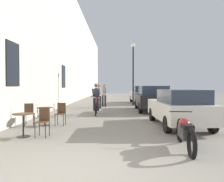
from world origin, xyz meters
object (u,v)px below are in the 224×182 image
(cafe_table_near, at_px, (23,120))
(pedestrian_near, at_px, (99,94))
(cafe_table_mid, at_px, (45,112))
(cafe_chair_mid_toward_wall, at_px, (61,112))
(parked_car_second, at_px, (152,98))
(cyclist_on_bicycle, at_px, (96,100))
(cafe_chair_mid_toward_street, at_px, (29,113))
(street_lamp, at_px, (133,66))
(parked_car_third, at_px, (142,94))
(cafe_chair_near_toward_street, at_px, (43,120))
(pedestrian_mid, at_px, (104,94))
(parked_car_nearest, at_px, (179,107))
(parked_motorcycle, at_px, (185,132))

(cafe_table_near, xyz_separation_m, pedestrian_near, (1.71, 8.68, 0.47))
(cafe_table_near, relative_size, cafe_table_mid, 1.00)
(cafe_table_mid, bearing_deg, cafe_chair_mid_toward_wall, 6.99)
(parked_car_second, bearing_deg, cyclist_on_bicycle, -151.70)
(cafe_table_near, distance_m, cafe_table_mid, 2.00)
(cafe_chair_mid_toward_street, relative_size, pedestrian_near, 0.51)
(cafe_chair_mid_toward_street, relative_size, street_lamp, 0.18)
(pedestrian_near, relative_size, parked_car_third, 0.40)
(cafe_chair_mid_toward_street, height_order, cafe_chair_mid_toward_wall, same)
(pedestrian_near, relative_size, street_lamp, 0.36)
(cafe_chair_mid_toward_street, bearing_deg, cafe_chair_near_toward_street, -58.41)
(pedestrian_mid, xyz_separation_m, parked_car_second, (3.14, -2.86, -0.18))
(cafe_chair_mid_toward_wall, xyz_separation_m, pedestrian_near, (1.05, 6.61, 0.47))
(parked_car_nearest, bearing_deg, cafe_table_mid, 178.40)
(cyclist_on_bicycle, height_order, parked_car_third, cyclist_on_bicycle)
(parked_car_third, bearing_deg, cafe_chair_mid_toward_street, -116.44)
(cafe_chair_mid_toward_street, xyz_separation_m, parked_car_nearest, (5.84, -0.07, 0.22))
(cafe_chair_mid_toward_wall, relative_size, parked_car_nearest, 0.22)
(parked_car_third, height_order, parked_motorcycle, parked_car_third)
(pedestrian_mid, distance_m, street_lamp, 3.17)
(cafe_table_mid, bearing_deg, pedestrian_near, 75.97)
(pedestrian_near, relative_size, pedestrian_mid, 1.00)
(cafe_chair_mid_toward_wall, relative_size, parked_motorcycle, 0.42)
(cafe_table_near, xyz_separation_m, cafe_table_mid, (0.04, 2.00, 0.00))
(pedestrian_mid, height_order, parked_car_third, pedestrian_mid)
(cafe_chair_near_toward_street, relative_size, street_lamp, 0.18)
(cafe_table_mid, distance_m, cyclist_on_bicycle, 3.89)
(cafe_table_mid, relative_size, parked_motorcycle, 0.34)
(pedestrian_near, bearing_deg, parked_car_third, 54.24)
(cafe_chair_near_toward_street, bearing_deg, parked_car_third, 70.93)
(parked_car_nearest, bearing_deg, pedestrian_near, 117.66)
(parked_motorcycle, bearing_deg, parked_car_second, 86.21)
(pedestrian_near, bearing_deg, cyclist_on_bicycle, -88.70)
(parked_motorcycle, bearing_deg, cafe_table_near, 165.07)
(cafe_table_mid, distance_m, cafe_chair_mid_toward_street, 0.59)
(cyclist_on_bicycle, height_order, parked_motorcycle, cyclist_on_bicycle)
(cyclist_on_bicycle, bearing_deg, parked_car_nearest, -45.88)
(cafe_chair_mid_toward_street, xyz_separation_m, cafe_chair_mid_toward_wall, (1.21, 0.15, 0.00))
(cafe_table_mid, distance_m, parked_car_third, 12.76)
(pedestrian_mid, bearing_deg, parked_car_nearest, -68.32)
(cafe_table_near, bearing_deg, parked_car_second, 54.75)
(pedestrian_near, height_order, pedestrian_mid, pedestrian_mid)
(parked_car_second, height_order, parked_motorcycle, parked_car_second)
(cafe_chair_mid_toward_street, bearing_deg, parked_car_third, 63.56)
(parked_car_second, bearing_deg, cafe_chair_mid_toward_wall, -130.74)
(cafe_chair_near_toward_street, height_order, pedestrian_mid, pedestrian_mid)
(cafe_chair_near_toward_street, bearing_deg, cafe_chair_mid_toward_wall, 87.95)
(cafe_table_mid, relative_size, parked_car_second, 0.16)
(parked_car_nearest, bearing_deg, parked_car_third, 90.07)
(pedestrian_mid, relative_size, street_lamp, 0.36)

